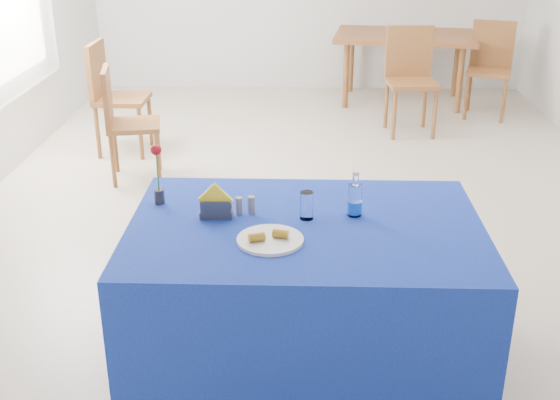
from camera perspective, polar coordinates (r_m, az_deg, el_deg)
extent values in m
plane|color=beige|center=(5.30, 2.48, -0.17)|extent=(7.00, 7.00, 0.00)
plane|color=silver|center=(1.53, 4.34, -4.28)|extent=(5.00, 0.00, 5.00)
cylinder|color=white|center=(3.00, -0.81, -3.26)|extent=(0.29, 0.29, 0.01)
cylinder|color=white|center=(3.19, 2.18, -0.45)|extent=(0.06, 0.06, 0.13)
cylinder|color=slate|center=(3.24, -3.34, -0.48)|extent=(0.03, 0.03, 0.08)
cylinder|color=slate|center=(3.25, -2.33, -0.41)|extent=(0.03, 0.03, 0.08)
cube|color=navy|center=(3.34, 2.02, -7.87)|extent=(1.60, 1.10, 0.76)
cylinder|color=white|center=(3.24, 6.09, 0.00)|extent=(0.07, 0.07, 0.15)
cylinder|color=blue|center=(3.25, 6.07, -0.57)|extent=(0.07, 0.07, 0.06)
cylinder|color=white|center=(3.20, 6.17, 1.64)|extent=(0.03, 0.03, 0.05)
cylinder|color=silver|center=(3.19, 6.19, 2.18)|extent=(0.03, 0.03, 0.01)
cube|color=#3C3C41|center=(3.23, -5.21, -1.15)|extent=(0.15, 0.06, 0.03)
cube|color=#3B3B40|center=(3.19, -5.27, -0.89)|extent=(0.14, 0.01, 0.09)
cube|color=#333337|center=(3.24, -5.18, -0.53)|extent=(0.14, 0.01, 0.09)
cube|color=yellow|center=(3.20, -5.25, 0.03)|extent=(0.16, 0.02, 0.16)
cylinder|color=#232328|center=(3.41, -9.77, 0.28)|extent=(0.05, 0.05, 0.07)
cylinder|color=#1A6920|center=(3.37, -9.90, 2.08)|extent=(0.01, 0.01, 0.22)
sphere|color=#B20B16|center=(3.32, -10.04, 4.04)|extent=(0.05, 0.05, 0.05)
cube|color=brown|center=(7.95, 10.12, 12.98)|extent=(1.61, 1.16, 0.05)
cylinder|color=brown|center=(7.71, 5.37, 10.06)|extent=(0.06, 0.06, 0.71)
cylinder|color=brown|center=(7.71, 14.41, 9.44)|extent=(0.06, 0.06, 0.71)
cylinder|color=brown|center=(8.39, 5.80, 11.13)|extent=(0.06, 0.06, 0.71)
cylinder|color=brown|center=(8.39, 14.13, 10.56)|extent=(0.06, 0.06, 0.71)
cylinder|color=brown|center=(6.70, 9.27, 6.80)|extent=(0.04, 0.04, 0.48)
cylinder|color=brown|center=(6.79, 12.46, 6.78)|extent=(0.04, 0.04, 0.48)
cylinder|color=brown|center=(7.06, 8.64, 7.70)|extent=(0.04, 0.04, 0.48)
cylinder|color=brown|center=(7.15, 11.68, 7.67)|extent=(0.04, 0.04, 0.48)
cube|color=brown|center=(6.86, 10.67, 9.30)|extent=(0.48, 0.48, 0.04)
cube|color=brown|center=(6.99, 10.45, 11.79)|extent=(0.45, 0.08, 0.49)
cylinder|color=brown|center=(7.50, 14.90, 8.03)|extent=(0.04, 0.04, 0.46)
cylinder|color=brown|center=(7.49, 17.72, 7.68)|extent=(0.04, 0.04, 0.46)
cylinder|color=brown|center=(7.86, 15.14, 8.68)|extent=(0.04, 0.04, 0.46)
cylinder|color=brown|center=(7.85, 17.84, 8.34)|extent=(0.04, 0.04, 0.46)
cube|color=brown|center=(7.61, 16.61, 9.97)|extent=(0.54, 0.54, 0.04)
cube|color=brown|center=(7.76, 16.92, 12.07)|extent=(0.42, 0.17, 0.47)
cylinder|color=brown|center=(5.63, -9.88, 3.32)|extent=(0.03, 0.03, 0.44)
cylinder|color=brown|center=(5.96, -9.87, 4.45)|extent=(0.03, 0.03, 0.44)
cylinder|color=brown|center=(5.65, -13.43, 3.09)|extent=(0.03, 0.03, 0.44)
cylinder|color=brown|center=(5.97, -13.23, 4.23)|extent=(0.03, 0.03, 0.44)
cube|color=brown|center=(5.73, -11.79, 5.98)|extent=(0.48, 0.48, 0.04)
cube|color=brown|center=(5.67, -13.86, 8.15)|extent=(0.11, 0.41, 0.45)
cylinder|color=brown|center=(6.22, -11.27, 5.32)|extent=(0.04, 0.04, 0.47)
cylinder|color=brown|center=(6.57, -10.50, 6.34)|extent=(0.04, 0.04, 0.47)
cylinder|color=brown|center=(6.32, -14.60, 5.31)|extent=(0.04, 0.04, 0.47)
cylinder|color=brown|center=(6.67, -13.67, 6.32)|extent=(0.04, 0.04, 0.47)
cube|color=brown|center=(6.37, -12.71, 7.99)|extent=(0.45, 0.45, 0.04)
cube|color=brown|center=(6.37, -14.66, 10.18)|extent=(0.05, 0.44, 0.48)
cylinder|color=yellow|center=(2.97, -1.91, -3.04)|extent=(0.08, 0.06, 0.04)
cylinder|color=beige|center=(2.97, -1.27, -2.96)|extent=(0.01, 0.03, 0.03)
cylinder|color=yellow|center=(2.99, 0.06, -2.76)|extent=(0.08, 0.05, 0.04)
cylinder|color=beige|center=(2.99, 0.69, -2.84)|extent=(0.01, 0.03, 0.03)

